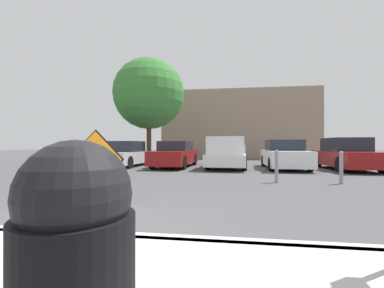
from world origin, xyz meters
The scene contains 17 objects.
ground_plane centered at (0.00, 10.00, 0.00)m, with size 96.00×96.00×0.00m, color #4C4C4F.
curb_lip centered at (0.00, 0.00, 0.07)m, with size 21.85×0.20×0.14m.
road_closed_sign centered at (-0.35, 1.74, 0.81)m, with size 1.15×0.20×1.51m.
traffic_cone_nearest centered at (-1.59, 2.09, 0.36)m, with size 0.43×0.43×0.74m.
traffic_cone_second centered at (-1.79, 2.99, 0.31)m, with size 0.48×0.48×0.64m.
traffic_cone_third centered at (-1.99, 3.84, 0.34)m, with size 0.43×0.43×0.71m.
parked_car_nearest centered at (-6.42, 11.10, 0.65)m, with size 1.96×4.31×1.40m.
parked_car_second centered at (-3.56, 10.94, 0.65)m, with size 1.94×4.23×1.42m.
parked_car_third centered at (-0.70, 10.95, 0.67)m, with size 1.98×4.76×1.41m.
pickup_truck centered at (2.13, 10.75, 0.73)m, with size 2.19×5.63×1.61m.
parked_car_fourth centered at (5.01, 10.69, 0.68)m, with size 1.95×4.45×1.47m.
parked_car_fifth centered at (7.86, 10.48, 0.72)m, with size 1.94×4.47×1.56m.
trash_bin centered at (1.57, -1.93, 0.70)m, with size 0.49×0.49×1.10m.
bollard_nearest centered at (3.73, 5.61, 0.55)m, with size 0.12×0.12×1.05m.
bollard_second centered at (5.67, 5.61, 0.54)m, with size 0.12×0.12×1.02m.
building_facade_backdrop centered at (3.11, 22.15, 3.08)m, with size 13.88×5.00×6.16m.
street_tree_behind_lot centered at (-3.16, 13.89, 4.68)m, with size 4.80×4.80×7.09m.
Camera 1 is at (2.20, -2.92, 1.21)m, focal length 24.00 mm.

